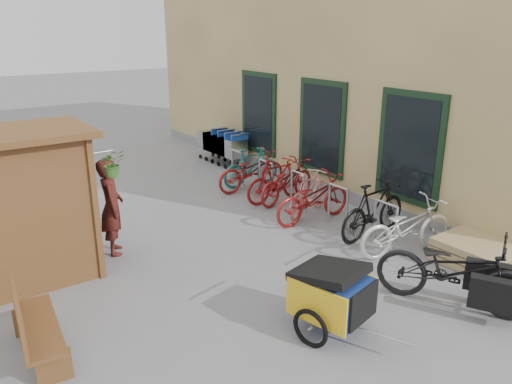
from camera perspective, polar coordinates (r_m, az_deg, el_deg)
ground at (r=8.04m, az=3.41°, el=-10.21°), size 80.00×80.00×0.00m
building at (r=14.83m, az=12.65°, el=16.62°), size 6.07×13.00×7.00m
kiosk at (r=8.33m, az=-25.85°, el=0.52°), size 2.49×1.65×2.40m
bike_rack at (r=10.90m, az=4.92°, el=0.55°), size 0.05×5.35×0.86m
pallet_stack at (r=9.27m, az=23.85°, el=-6.39°), size 1.00×1.20×0.40m
bench at (r=6.71m, az=-24.29°, el=-13.65°), size 0.59×1.50×0.93m
shopping_carts at (r=14.63m, az=-3.96°, el=5.59°), size 0.59×1.97×1.05m
child_trailer at (r=6.70m, az=8.67°, el=-11.36°), size 1.08×1.71×0.99m
cargo_bike at (r=7.67m, az=21.93°, el=-8.40°), size 1.67×2.27×1.14m
person_kiosk at (r=9.04m, az=-16.19°, el=-1.64°), size 0.59×0.73×1.72m
bike_0 at (r=9.17m, az=16.83°, el=-3.83°), size 2.01×1.06×1.00m
bike_1 at (r=9.70m, az=13.30°, el=-1.97°), size 1.87×0.66×1.10m
bike_2 at (r=10.30m, az=6.54°, el=-0.71°), size 1.90×0.69×0.99m
bike_3 at (r=10.66m, az=6.07°, el=-0.11°), size 1.66×0.95×0.96m
bike_4 at (r=11.43m, az=3.53°, el=1.23°), size 1.92×1.03×0.96m
bike_5 at (r=11.41m, az=2.38°, el=1.35°), size 1.68×0.49×1.01m
bike_6 at (r=12.22m, az=-0.53°, el=2.46°), size 1.88×0.70×0.98m
bike_7 at (r=12.55m, az=-0.56°, el=2.86°), size 1.62×0.53×0.96m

